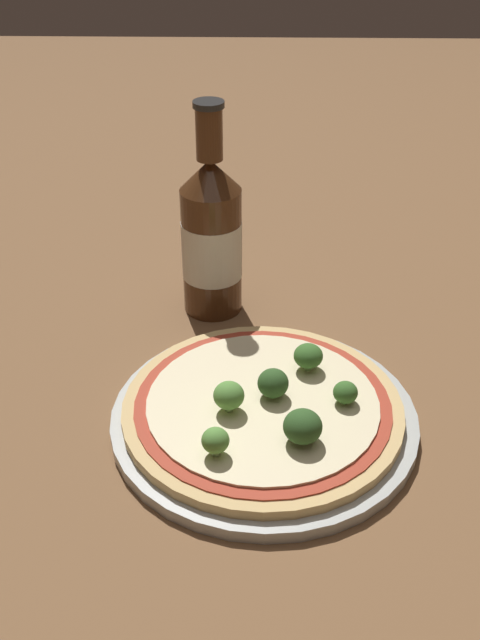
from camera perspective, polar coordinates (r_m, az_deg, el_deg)
The scene contains 10 objects.
ground_plane at distance 0.69m, azimuth 2.90°, elevation -7.88°, with size 3.00×3.00×0.00m, color brown.
plate at distance 0.69m, azimuth 1.84°, elevation -7.23°, with size 0.28×0.28×0.01m.
pizza at distance 0.68m, azimuth 1.73°, elevation -6.71°, with size 0.25×0.25×0.01m.
broccoli_floret_0 at distance 0.70m, azimuth 5.22°, elevation -2.76°, with size 0.03×0.03×0.03m.
broccoli_floret_1 at distance 0.67m, azimuth 8.05°, elevation -5.62°, with size 0.02×0.02×0.02m.
broccoli_floret_2 at distance 0.65m, azimuth -0.86°, elevation -5.79°, with size 0.03×0.03×0.03m.
broccoli_floret_3 at distance 0.67m, azimuth 2.54°, elevation -4.84°, with size 0.03×0.03×0.03m.
broccoli_floret_4 at distance 0.61m, azimuth -1.89°, elevation -9.18°, with size 0.02×0.02×0.03m.
broccoli_floret_5 at distance 0.63m, azimuth 4.80°, elevation -8.10°, with size 0.03×0.03×0.03m.
beer_bottle at distance 0.81m, azimuth -2.18°, elevation 6.40°, with size 0.07×0.07×0.23m.
Camera 1 is at (-0.02, -0.52, 0.46)m, focal length 42.00 mm.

